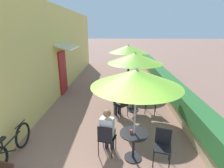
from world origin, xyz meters
The scene contains 21 objects.
cafe_facade_wall centered at (-2.54, 7.13, 2.09)m, with size 0.98×14.53×4.20m.
planter_hedge centered at (2.75, 7.17, 0.54)m, with size 0.60×13.53×1.01m.
patio_table_near centered at (0.81, 1.80, 0.50)m, with size 0.69×0.69×0.73m.
patio_umbrella_near centered at (0.81, 1.80, 2.12)m, with size 2.02×2.02×2.36m.
cafe_chair_near_left centered at (1.49, 1.70, 0.52)m, with size 0.49×0.49×0.87m.
cafe_chair_near_right centered at (0.12, 1.90, 0.52)m, with size 0.49×0.49×0.87m.
seated_patron_near_right centered at (0.15, 2.01, 0.69)m, with size 0.41×0.47×1.25m.
coffee_cup_near centered at (0.74, 1.78, 0.77)m, with size 0.07×0.07×0.09m.
patio_table_mid centered at (1.01, 4.53, 0.50)m, with size 0.69×0.69×0.73m.
patio_umbrella_mid centered at (1.01, 4.53, 2.12)m, with size 2.02×2.02×2.36m.
cafe_chair_mid_left centered at (0.77, 5.18, 0.52)m, with size 0.48×0.48×0.87m.
cafe_chair_mid_right centered at (0.56, 4.00, 0.52)m, with size 0.57×0.57×0.87m.
seated_patron_mid_right centered at (0.49, 4.08, 0.69)m, with size 0.51×0.51×1.25m.
cafe_chair_mid_back centered at (1.69, 4.41, 0.52)m, with size 0.50×0.50×0.87m.
coffee_cup_mid centered at (1.02, 4.40, 0.77)m, with size 0.07×0.07×0.09m.
patio_table_far centered at (0.90, 7.60, 0.50)m, with size 0.69×0.69×0.73m.
patio_umbrella_far centered at (0.90, 7.60, 2.12)m, with size 2.02×2.02×2.36m.
cafe_chair_far_left centered at (1.08, 8.27, 0.52)m, with size 0.52×0.52×0.87m.
cafe_chair_far_right centered at (0.71, 6.93, 0.52)m, with size 0.52×0.52×0.87m.
coffee_cup_far centered at (0.82, 7.51, 0.77)m, with size 0.07×0.07×0.09m.
bicycle_leaning centered at (-2.20, 1.63, 0.36)m, with size 0.10×1.74×0.79m.
Camera 1 is at (0.42, -1.90, 3.14)m, focal length 28.00 mm.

